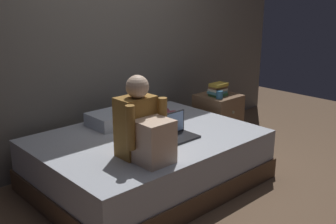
# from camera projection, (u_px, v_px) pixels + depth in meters

# --- Properties ---
(ground_plane) EXTENTS (8.00, 8.00, 0.00)m
(ground_plane) POSITION_uv_depth(u_px,v_px,m) (185.00, 187.00, 3.69)
(ground_plane) COLOR brown
(wall_back) EXTENTS (5.60, 0.10, 2.70)m
(wall_back) POSITION_uv_depth(u_px,v_px,m) (105.00, 31.00, 4.15)
(wall_back) COLOR slate
(wall_back) RESTS_ON ground_plane
(bed) EXTENTS (2.00, 1.50, 0.48)m
(bed) POSITION_uv_depth(u_px,v_px,m) (147.00, 160.00, 3.70)
(bed) COLOR brown
(bed) RESTS_ON ground_plane
(nightstand) EXTENTS (0.44, 0.46, 0.59)m
(nightstand) POSITION_uv_depth(u_px,v_px,m) (218.00, 119.00, 4.71)
(nightstand) COLOR brown
(nightstand) RESTS_ON ground_plane
(person_sitting) EXTENTS (0.39, 0.44, 0.66)m
(person_sitting) POSITION_uv_depth(u_px,v_px,m) (143.00, 128.00, 3.07)
(person_sitting) COLOR olive
(person_sitting) RESTS_ON bed
(laptop) EXTENTS (0.32, 0.23, 0.22)m
(laptop) POSITION_uv_depth(u_px,v_px,m) (176.00, 132.00, 3.56)
(laptop) COLOR black
(laptop) RESTS_ON bed
(pillow) EXTENTS (0.56, 0.36, 0.13)m
(pillow) POSITION_uv_depth(u_px,v_px,m) (118.00, 118.00, 3.93)
(pillow) COLOR silver
(pillow) RESTS_ON bed
(book_stack) EXTENTS (0.22, 0.15, 0.15)m
(book_stack) POSITION_uv_depth(u_px,v_px,m) (218.00, 89.00, 4.57)
(book_stack) COLOR #387042
(book_stack) RESTS_ON nightstand
(mug) EXTENTS (0.08, 0.08, 0.09)m
(mug) POSITION_uv_depth(u_px,v_px,m) (220.00, 95.00, 4.44)
(mug) COLOR teal
(mug) RESTS_ON nightstand
(clothes_pile) EXTENTS (0.23, 0.29, 0.11)m
(clothes_pile) POSITION_uv_depth(u_px,v_px,m) (165.00, 113.00, 4.11)
(clothes_pile) COLOR #8E3D47
(clothes_pile) RESTS_ON bed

